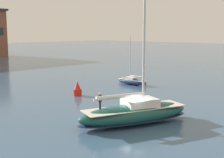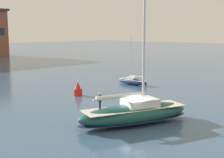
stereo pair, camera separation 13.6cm
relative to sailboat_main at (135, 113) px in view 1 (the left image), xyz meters
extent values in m
plane|color=#385675|center=(-0.03, 0.01, -1.10)|extent=(400.00, 400.00, 0.00)
ellipsoid|color=#194C47|center=(-0.03, 0.01, -0.10)|extent=(12.09, 7.37, 1.99)
ellipsoid|color=#19234C|center=(-0.03, 0.01, -0.65)|extent=(12.21, 7.44, 0.24)
cube|color=beige|center=(-0.03, 0.01, 0.47)|extent=(10.59, 6.36, 0.06)
cube|color=silver|center=(0.52, -0.21, 0.91)|extent=(3.89, 3.34, 0.82)
cylinder|color=silver|center=(0.84, -0.34, 7.82)|extent=(0.23, 0.23, 14.64)
cylinder|color=silver|center=(-1.61, 0.64, 1.67)|extent=(4.97, 2.13, 0.20)
cylinder|color=white|center=(-1.61, 0.64, 1.81)|extent=(4.52, 2.05, 0.32)
cylinder|color=#232838|center=(-3.15, 1.67, 0.93)|extent=(0.26, 0.26, 0.85)
cylinder|color=#262628|center=(-3.15, 1.67, 1.68)|extent=(0.44, 0.44, 0.65)
sphere|color=tan|center=(-3.15, 1.67, 2.12)|extent=(0.24, 0.24, 0.24)
ellipsoid|color=navy|center=(17.41, 14.31, -0.60)|extent=(1.71, 5.91, 1.00)
ellipsoid|color=#19234C|center=(17.41, 14.31, -0.87)|extent=(1.73, 5.97, 0.12)
cube|color=silver|center=(17.41, 14.31, -0.29)|extent=(1.44, 5.20, 0.06)
cube|color=silver|center=(17.41, 14.60, -0.06)|extent=(1.17, 1.66, 0.41)
cylinder|color=silver|center=(17.41, 14.78, 3.42)|extent=(0.12, 0.12, 7.37)
cylinder|color=silver|center=(17.40, 13.45, 0.33)|extent=(0.13, 2.65, 0.10)
cylinder|color=silver|center=(17.40, 13.45, 0.40)|extent=(0.18, 2.39, 0.16)
cylinder|color=red|center=(5.12, 14.28, -0.65)|extent=(1.21, 1.21, 0.91)
cone|color=red|center=(5.12, 14.28, 0.36)|extent=(0.91, 0.91, 1.11)
sphere|color=#F2F266|center=(5.12, 14.28, 0.99)|extent=(0.16, 0.16, 0.16)
camera|label=1|loc=(-23.29, -18.22, 7.84)|focal=50.00mm
camera|label=2|loc=(-23.19, -18.32, 7.84)|focal=50.00mm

